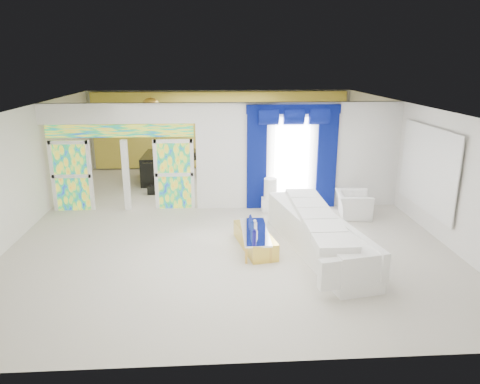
{
  "coord_description": "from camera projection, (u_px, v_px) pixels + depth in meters",
  "views": [
    {
      "loc": [
        -0.34,
        -11.36,
        4.12
      ],
      "look_at": [
        0.3,
        -1.2,
        1.1
      ],
      "focal_mm": 33.49,
      "sensor_mm": 36.0,
      "label": 1
    }
  ],
  "objects": [
    {
      "name": "floor",
      "position": [
        226.0,
        219.0,
        12.06
      ],
      "size": [
        12.0,
        12.0,
        0.0
      ],
      "primitive_type": "plane",
      "color": "#B7AF9E",
      "rests_on": "ground"
    },
    {
      "name": "dividing_wall",
      "position": [
        300.0,
        155.0,
        12.72
      ],
      "size": [
        5.7,
        0.18,
        3.0
      ],
      "primitive_type": "cube",
      "color": "white",
      "rests_on": "ground"
    },
    {
      "name": "dividing_header",
      "position": [
        119.0,
        113.0,
        12.07
      ],
      "size": [
        4.3,
        0.18,
        0.55
      ],
      "primitive_type": "cube",
      "color": "white",
      "rests_on": "dividing_wall"
    },
    {
      "name": "stained_panel_left",
      "position": [
        72.0,
        176.0,
        12.48
      ],
      "size": [
        0.95,
        0.04,
        2.0
      ],
      "primitive_type": "cube",
      "color": "#994C3F",
      "rests_on": "ground"
    },
    {
      "name": "stained_panel_right",
      "position": [
        174.0,
        174.0,
        12.65
      ],
      "size": [
        0.95,
        0.04,
        2.0
      ],
      "primitive_type": "cube",
      "color": "#994C3F",
      "rests_on": "ground"
    },
    {
      "name": "stained_transom",
      "position": [
        120.0,
        131.0,
        12.21
      ],
      "size": [
        4.0,
        0.05,
        0.35
      ],
      "primitive_type": "cube",
      "color": "#994C3F",
      "rests_on": "dividing_header"
    },
    {
      "name": "window_pane",
      "position": [
        292.0,
        158.0,
        12.62
      ],
      "size": [
        1.0,
        0.02,
        2.3
      ],
      "primitive_type": "cube",
      "color": "white",
      "rests_on": "dividing_wall"
    },
    {
      "name": "blue_drape_left",
      "position": [
        257.0,
        160.0,
        12.55
      ],
      "size": [
        0.55,
        0.1,
        2.8
      ],
      "primitive_type": "cube",
      "color": "#040B4B",
      "rests_on": "ground"
    },
    {
      "name": "blue_drape_right",
      "position": [
        327.0,
        159.0,
        12.67
      ],
      "size": [
        0.55,
        0.1,
        2.8
      ],
      "primitive_type": "cube",
      "color": "#040B4B",
      "rests_on": "ground"
    },
    {
      "name": "blue_pelmet",
      "position": [
        294.0,
        109.0,
        12.21
      ],
      "size": [
        2.6,
        0.12,
        0.25
      ],
      "primitive_type": "cube",
      "color": "#040B4B",
      "rests_on": "dividing_wall"
    },
    {
      "name": "wall_mirror",
      "position": [
        428.0,
        169.0,
        10.96
      ],
      "size": [
        0.04,
        2.7,
        1.9
      ],
      "primitive_type": "cube",
      "color": "white",
      "rests_on": "ground"
    },
    {
      "name": "gold_curtains",
      "position": [
        221.0,
        130.0,
        17.28
      ],
      "size": [
        9.7,
        0.12,
        2.9
      ],
      "primitive_type": "cube",
      "color": "gold",
      "rests_on": "ground"
    },
    {
      "name": "white_sofa",
      "position": [
        317.0,
        235.0,
        9.89
      ],
      "size": [
        1.66,
        4.27,
        0.79
      ],
      "primitive_type": "cube",
      "rotation": [
        0.0,
        0.0,
        0.19
      ],
      "color": "white",
      "rests_on": "ground"
    },
    {
      "name": "coffee_table",
      "position": [
        255.0,
        240.0,
        10.16
      ],
      "size": [
        0.89,
        1.81,
        0.39
      ],
      "primitive_type": "cube",
      "rotation": [
        0.0,
        0.0,
        0.19
      ],
      "color": "gold",
      "rests_on": "ground"
    },
    {
      "name": "console_table",
      "position": [
        281.0,
        204.0,
        12.66
      ],
      "size": [
        1.1,
        0.43,
        0.36
      ],
      "primitive_type": "cube",
      "rotation": [
        0.0,
        0.0,
        -0.08
      ],
      "color": "white",
      "rests_on": "ground"
    },
    {
      "name": "table_lamp",
      "position": [
        270.0,
        189.0,
        12.51
      ],
      "size": [
        0.36,
        0.36,
        0.58
      ],
      "primitive_type": "cylinder",
      "color": "white",
      "rests_on": "console_table"
    },
    {
      "name": "armchair",
      "position": [
        353.0,
        204.0,
        12.18
      ],
      "size": [
        1.02,
        1.13,
        0.66
      ],
      "primitive_type": "imported",
      "rotation": [
        0.0,
        0.0,
        1.44
      ],
      "color": "white",
      "rests_on": "ground"
    },
    {
      "name": "grand_piano",
      "position": [
        165.0,
        167.0,
        15.71
      ],
      "size": [
        1.5,
        1.94,
        0.96
      ],
      "primitive_type": "cube",
      "rotation": [
        0.0,
        0.0,
        -0.03
      ],
      "color": "black",
      "rests_on": "ground"
    },
    {
      "name": "piano_bench",
      "position": [
        161.0,
        189.0,
        14.27
      ],
      "size": [
        0.84,
        0.34,
        0.28
      ],
      "primitive_type": "cube",
      "rotation": [
        0.0,
        0.0,
        -0.03
      ],
      "color": "black",
      "rests_on": "ground"
    },
    {
      "name": "tv_console",
      "position": [
        74.0,
        183.0,
        14.08
      ],
      "size": [
        0.55,
        0.5,
        0.79
      ],
      "primitive_type": "cube",
      "rotation": [
        0.0,
        0.0,
        0.01
      ],
      "color": "tan",
      "rests_on": "ground"
    },
    {
      "name": "chandelier",
      "position": [
        151.0,
        107.0,
        14.42
      ],
      "size": [
        0.6,
        0.6,
        0.6
      ],
      "primitive_type": "sphere",
      "color": "gold",
      "rests_on": "ceiling"
    },
    {
      "name": "decanters",
      "position": [
        254.0,
        229.0,
        10.01
      ],
      "size": [
        0.2,
        1.24,
        0.24
      ],
      "color": "navy",
      "rests_on": "coffee_table"
    }
  ]
}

